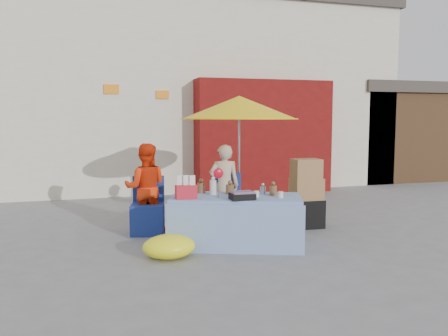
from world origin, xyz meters
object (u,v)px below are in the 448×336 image
object	(u,v)px
chair_right	(227,212)
box_stack	(306,196)
umbrella	(239,108)
vendor_orange	(146,188)
market_table	(235,220)
chair_left	(148,217)
vendor_beige	(224,186)

from	to	relation	value
chair_right	box_stack	world-z (taller)	box_stack
umbrella	box_stack	distance (m)	1.77
vendor_orange	chair_right	bearing A→B (deg)	-172.95
market_table	vendor_orange	size ratio (longest dim) A/B	1.45
chair_left	chair_right	size ratio (longest dim) A/B	1.00
chair_left	vendor_beige	world-z (taller)	vendor_beige
vendor_orange	umbrella	distance (m)	1.98
chair_right	vendor_orange	bearing A→B (deg)	-172.95
vendor_beige	umbrella	distance (m)	1.28
umbrella	market_table	bearing A→B (deg)	-110.68
chair_left	chair_right	distance (m)	1.25
vendor_orange	vendor_beige	bearing A→B (deg)	-166.82
vendor_beige	box_stack	bearing A→B (deg)	172.91
chair_left	box_stack	distance (m)	2.50
umbrella	vendor_orange	bearing A→B (deg)	-174.47
market_table	box_stack	bearing A→B (deg)	47.85
market_table	chair_right	bearing A→B (deg)	99.76
chair_right	umbrella	size ratio (longest dim) A/B	0.41
vendor_orange	umbrella	bearing A→B (deg)	-161.30
chair_left	chair_right	world-z (taller)	same
chair_right	umbrella	bearing A→B (deg)	57.02
vendor_orange	chair_left	bearing A→B (deg)	104.71
box_stack	market_table	bearing A→B (deg)	-152.99
chair_right	vendor_orange	world-z (taller)	vendor_orange
market_table	vendor_beige	bearing A→B (deg)	101.17
chair_left	box_stack	xyz separation A→B (m)	(2.47, -0.32, 0.25)
chair_left	vendor_beige	distance (m)	1.32
chair_left	umbrella	xyz separation A→B (m)	(1.55, 0.28, 1.64)
chair_left	chair_right	xyz separation A→B (m)	(1.25, 0.00, 0.00)
market_table	box_stack	xyz separation A→B (m)	(1.42, 0.72, 0.15)
chair_right	vendor_beige	distance (m)	0.42
market_table	umbrella	world-z (taller)	umbrella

